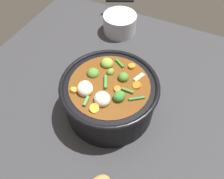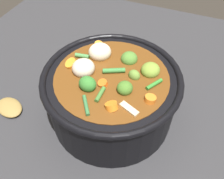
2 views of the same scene
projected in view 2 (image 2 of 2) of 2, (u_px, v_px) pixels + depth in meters
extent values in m
plane|color=#2D2D30|center=(112.00, 113.00, 0.59)|extent=(1.10, 1.10, 0.00)
cylinder|color=black|center=(112.00, 97.00, 0.54)|extent=(0.28, 0.28, 0.13)
torus|color=black|center=(112.00, 77.00, 0.50)|extent=(0.30, 0.30, 0.01)
cylinder|color=brown|center=(112.00, 95.00, 0.54)|extent=(0.24, 0.24, 0.12)
ellipsoid|color=#467528|center=(125.00, 88.00, 0.46)|extent=(0.04, 0.04, 0.03)
ellipsoid|color=#4D7C2F|center=(129.00, 59.00, 0.53)|extent=(0.04, 0.04, 0.03)
ellipsoid|color=#34782D|center=(88.00, 84.00, 0.47)|extent=(0.04, 0.04, 0.03)
ellipsoid|color=olive|center=(134.00, 75.00, 0.49)|extent=(0.03, 0.03, 0.02)
ellipsoid|color=olive|center=(150.00, 70.00, 0.50)|extent=(0.05, 0.05, 0.03)
cylinder|color=orange|center=(98.00, 46.00, 0.56)|extent=(0.03, 0.03, 0.02)
cylinder|color=orange|center=(103.00, 84.00, 0.48)|extent=(0.03, 0.03, 0.02)
cylinder|color=orange|center=(72.00, 64.00, 0.52)|extent=(0.04, 0.04, 0.02)
cylinder|color=orange|center=(111.00, 106.00, 0.44)|extent=(0.04, 0.03, 0.02)
cylinder|color=orange|center=(150.00, 100.00, 0.45)|extent=(0.03, 0.03, 0.02)
ellipsoid|color=beige|center=(100.00, 52.00, 0.53)|extent=(0.07, 0.06, 0.04)
ellipsoid|color=beige|center=(83.00, 68.00, 0.50)|extent=(0.07, 0.07, 0.04)
cylinder|color=#35713C|center=(86.00, 105.00, 0.44)|extent=(0.03, 0.04, 0.01)
cylinder|color=#397E38|center=(113.00, 70.00, 0.50)|extent=(0.05, 0.03, 0.01)
cylinder|color=#32802B|center=(154.00, 84.00, 0.48)|extent=(0.03, 0.04, 0.01)
cylinder|color=#468544|center=(82.00, 56.00, 0.53)|extent=(0.03, 0.01, 0.01)
cylinder|color=#417531|center=(101.00, 94.00, 0.46)|extent=(0.01, 0.04, 0.01)
cube|color=beige|center=(129.00, 109.00, 0.44)|extent=(0.04, 0.03, 0.01)
ellipsoid|color=olive|center=(10.00, 107.00, 0.59)|extent=(0.09, 0.07, 0.02)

